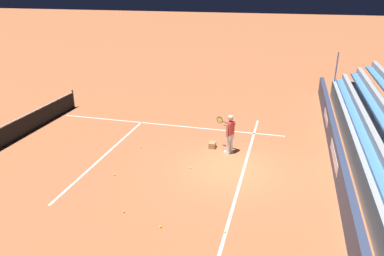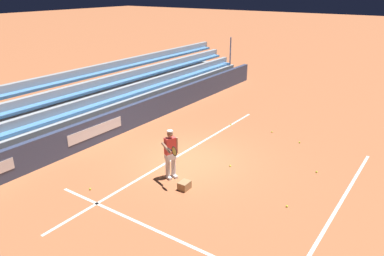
{
  "view_description": "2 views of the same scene",
  "coord_description": "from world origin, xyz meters",
  "px_view_note": "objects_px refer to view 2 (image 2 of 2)",
  "views": [
    {
      "loc": [
        -13.26,
        -1.89,
        7.01
      ],
      "look_at": [
        1.22,
        1.92,
        1.14
      ],
      "focal_mm": 35.0,
      "sensor_mm": 36.0,
      "label": 1
    },
    {
      "loc": [
        10.41,
        7.36,
        6.13
      ],
      "look_at": [
        -0.23,
        -0.03,
        1.17
      ],
      "focal_mm": 35.0,
      "sensor_mm": 36.0,
      "label": 2
    }
  ],
  "objects_px": {
    "tennis_ball_on_baseline": "(300,142)",
    "tennis_ball_near_player": "(230,166)",
    "tennis_ball_toward_net": "(231,125)",
    "tennis_player": "(171,154)",
    "tennis_ball_far_left": "(317,172)",
    "tennis_ball_stray_back": "(287,206)",
    "ball_box_cardboard": "(184,185)",
    "tennis_ball_far_right": "(90,189)",
    "tennis_ball_midcourt": "(272,132)"
  },
  "relations": [
    {
      "from": "tennis_ball_far_right",
      "to": "tennis_ball_toward_net",
      "type": "height_order",
      "value": "same"
    },
    {
      "from": "tennis_ball_midcourt",
      "to": "tennis_ball_toward_net",
      "type": "bearing_deg",
      "value": -83.21
    },
    {
      "from": "tennis_ball_midcourt",
      "to": "tennis_ball_far_right",
      "type": "bearing_deg",
      "value": -19.06
    },
    {
      "from": "tennis_ball_on_baseline",
      "to": "tennis_player",
      "type": "bearing_deg",
      "value": -25.35
    },
    {
      "from": "ball_box_cardboard",
      "to": "tennis_ball_far_left",
      "type": "relative_size",
      "value": 6.06
    },
    {
      "from": "tennis_ball_on_baseline",
      "to": "tennis_ball_stray_back",
      "type": "relative_size",
      "value": 1.0
    },
    {
      "from": "tennis_ball_far_right",
      "to": "tennis_player",
      "type": "bearing_deg",
      "value": 142.67
    },
    {
      "from": "tennis_player",
      "to": "tennis_ball_on_baseline",
      "type": "bearing_deg",
      "value": 154.65
    },
    {
      "from": "tennis_player",
      "to": "tennis_ball_toward_net",
      "type": "relative_size",
      "value": 25.98
    },
    {
      "from": "tennis_ball_far_right",
      "to": "tennis_ball_on_baseline",
      "type": "xyz_separation_m",
      "value": [
        -7.52,
        4.18,
        0.0
      ]
    },
    {
      "from": "ball_box_cardboard",
      "to": "tennis_ball_midcourt",
      "type": "bearing_deg",
      "value": 177.13
    },
    {
      "from": "tennis_ball_far_left",
      "to": "tennis_ball_toward_net",
      "type": "bearing_deg",
      "value": -117.0
    },
    {
      "from": "tennis_player",
      "to": "tennis_ball_far_right",
      "type": "bearing_deg",
      "value": -37.33
    },
    {
      "from": "tennis_ball_far_right",
      "to": "tennis_ball_on_baseline",
      "type": "bearing_deg",
      "value": 150.95
    },
    {
      "from": "tennis_ball_far_right",
      "to": "tennis_ball_far_left",
      "type": "distance_m",
      "value": 7.71
    },
    {
      "from": "tennis_ball_near_player",
      "to": "tennis_ball_midcourt",
      "type": "distance_m",
      "value": 3.98
    },
    {
      "from": "tennis_player",
      "to": "tennis_ball_near_player",
      "type": "height_order",
      "value": "tennis_player"
    },
    {
      "from": "tennis_ball_stray_back",
      "to": "tennis_ball_toward_net",
      "type": "bearing_deg",
      "value": -137.11
    },
    {
      "from": "tennis_ball_far_left",
      "to": "tennis_ball_far_right",
      "type": "bearing_deg",
      "value": -46.47
    },
    {
      "from": "ball_box_cardboard",
      "to": "tennis_player",
      "type": "bearing_deg",
      "value": -113.5
    },
    {
      "from": "tennis_player",
      "to": "tennis_ball_far_left",
      "type": "xyz_separation_m",
      "value": [
        -3.18,
        3.96,
        -0.86
      ]
    },
    {
      "from": "ball_box_cardboard",
      "to": "tennis_ball_far_right",
      "type": "distance_m",
      "value": 3.02
    },
    {
      "from": "ball_box_cardboard",
      "to": "tennis_ball_on_baseline",
      "type": "distance_m",
      "value": 6.01
    },
    {
      "from": "tennis_ball_toward_net",
      "to": "tennis_ball_stray_back",
      "type": "relative_size",
      "value": 1.0
    },
    {
      "from": "tennis_ball_toward_net",
      "to": "tennis_ball_on_baseline",
      "type": "relative_size",
      "value": 1.0
    },
    {
      "from": "tennis_ball_far_right",
      "to": "tennis_ball_far_left",
      "type": "bearing_deg",
      "value": 133.53
    },
    {
      "from": "ball_box_cardboard",
      "to": "tennis_ball_on_baseline",
      "type": "relative_size",
      "value": 6.06
    },
    {
      "from": "tennis_ball_toward_net",
      "to": "tennis_ball_on_baseline",
      "type": "bearing_deg",
      "value": 86.25
    },
    {
      "from": "tennis_player",
      "to": "tennis_ball_far_left",
      "type": "bearing_deg",
      "value": 128.73
    },
    {
      "from": "tennis_player",
      "to": "ball_box_cardboard",
      "type": "relative_size",
      "value": 4.29
    },
    {
      "from": "tennis_player",
      "to": "tennis_ball_stray_back",
      "type": "xyz_separation_m",
      "value": [
        -0.51,
        3.92,
        -0.86
      ]
    },
    {
      "from": "tennis_player",
      "to": "tennis_ball_midcourt",
      "type": "xyz_separation_m",
      "value": [
        -5.85,
        1.13,
        -0.86
      ]
    },
    {
      "from": "ball_box_cardboard",
      "to": "tennis_ball_stray_back",
      "type": "distance_m",
      "value": 3.22
    },
    {
      "from": "tennis_ball_far_right",
      "to": "tennis_ball_on_baseline",
      "type": "distance_m",
      "value": 8.61
    },
    {
      "from": "tennis_ball_toward_net",
      "to": "tennis_ball_on_baseline",
      "type": "distance_m",
      "value": 3.38
    },
    {
      "from": "tennis_ball_stray_back",
      "to": "ball_box_cardboard",
      "type": "bearing_deg",
      "value": -74.32
    },
    {
      "from": "tennis_player",
      "to": "tennis_ball_on_baseline",
      "type": "distance_m",
      "value": 6.03
    },
    {
      "from": "tennis_ball_near_player",
      "to": "tennis_ball_far_right",
      "type": "xyz_separation_m",
      "value": [
        4.0,
        -2.87,
        0.0
      ]
    },
    {
      "from": "tennis_ball_stray_back",
      "to": "tennis_ball_midcourt",
      "type": "bearing_deg",
      "value": -152.4
    },
    {
      "from": "tennis_ball_toward_net",
      "to": "tennis_ball_stray_back",
      "type": "height_order",
      "value": "same"
    },
    {
      "from": "tennis_ball_near_player",
      "to": "tennis_ball_stray_back",
      "type": "xyz_separation_m",
      "value": [
        1.35,
        2.67,
        0.0
      ]
    },
    {
      "from": "tennis_ball_stray_back",
      "to": "tennis_ball_midcourt",
      "type": "distance_m",
      "value": 6.02
    },
    {
      "from": "tennis_ball_near_player",
      "to": "tennis_ball_on_baseline",
      "type": "distance_m",
      "value": 3.76
    },
    {
      "from": "tennis_ball_on_baseline",
      "to": "tennis_ball_far_left",
      "type": "bearing_deg",
      "value": 32.43
    },
    {
      "from": "tennis_ball_on_baseline",
      "to": "tennis_ball_stray_back",
      "type": "distance_m",
      "value": 5.07
    },
    {
      "from": "tennis_ball_on_baseline",
      "to": "tennis_ball_near_player",
      "type": "bearing_deg",
      "value": -20.31
    },
    {
      "from": "tennis_ball_toward_net",
      "to": "ball_box_cardboard",
      "type": "bearing_deg",
      "value": 15.35
    },
    {
      "from": "tennis_ball_near_player",
      "to": "tennis_ball_far_left",
      "type": "distance_m",
      "value": 3.01
    },
    {
      "from": "ball_box_cardboard",
      "to": "tennis_ball_toward_net",
      "type": "bearing_deg",
      "value": -164.65
    },
    {
      "from": "tennis_ball_on_baseline",
      "to": "tennis_ball_far_left",
      "type": "xyz_separation_m",
      "value": [
        2.22,
        1.41,
        0.0
      ]
    }
  ]
}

